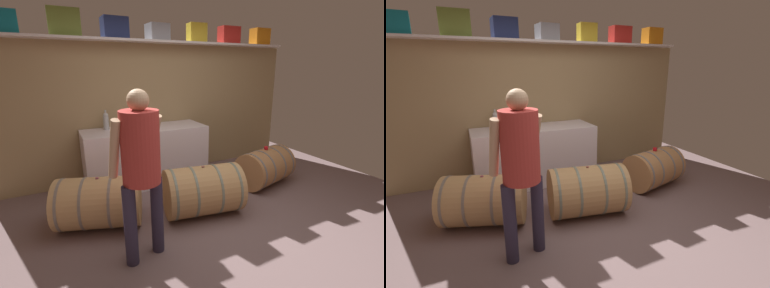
{
  "view_description": "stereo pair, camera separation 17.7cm",
  "coord_description": "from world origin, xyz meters",
  "views": [
    {
      "loc": [
        -1.54,
        -2.12,
        1.76
      ],
      "look_at": [
        -0.0,
        0.86,
        0.8
      ],
      "focal_mm": 25.33,
      "sensor_mm": 36.0,
      "label": 1
    },
    {
      "loc": [
        -1.38,
        -2.2,
        1.76
      ],
      "look_at": [
        -0.0,
        0.86,
        0.8
      ],
      "focal_mm": 25.33,
      "sensor_mm": 36.0,
      "label": 2
    }
  ],
  "objects": [
    {
      "name": "toolcase_red",
      "position": [
        1.27,
        1.96,
        2.27
      ],
      "size": [
        0.34,
        0.22,
        0.27
      ],
      "primitive_type": "cube",
      "rotation": [
        0.0,
        0.0,
        -0.02
      ],
      "color": "red",
      "rests_on": "high_shelf_board"
    },
    {
      "name": "toolcase_grey",
      "position": [
        -0.02,
        1.96,
        2.25
      ],
      "size": [
        0.31,
        0.31,
        0.24
      ],
      "primitive_type": "cube",
      "rotation": [
        0.0,
        0.0,
        0.05
      ],
      "color": "gray",
      "rests_on": "high_shelf_board"
    },
    {
      "name": "wine_bottle_clear",
      "position": [
        -0.88,
        1.89,
        1.0
      ],
      "size": [
        0.08,
        0.08,
        0.29
      ],
      "color": "#B4BABB",
      "rests_on": "work_cabinet"
    },
    {
      "name": "wine_barrel_near",
      "position": [
        1.23,
        0.82,
        0.28
      ],
      "size": [
        0.95,
        0.74,
        0.57
      ],
      "rotation": [
        0.0,
        0.0,
        0.24
      ],
      "color": "#AB784A",
      "rests_on": "ground"
    },
    {
      "name": "back_wall_panel",
      "position": [
        0.0,
        2.11,
        1.05
      ],
      "size": [
        4.93,
        0.1,
        2.1
      ],
      "primitive_type": "cube",
      "color": "#A0865C",
      "rests_on": "ground"
    },
    {
      "name": "wine_barrel_far",
      "position": [
        -0.04,
        0.51,
        0.31
      ],
      "size": [
        1.0,
        0.74,
        0.62
      ],
      "rotation": [
        0.0,
        0.0,
        -0.17
      ],
      "color": "tan",
      "rests_on": "ground"
    },
    {
      "name": "ground_plane",
      "position": [
        0.0,
        0.53,
        -0.01
      ],
      "size": [
        6.13,
        7.41,
        0.02
      ],
      "primitive_type": "cube",
      "color": "#735C5D"
    },
    {
      "name": "wine_glass",
      "position": [
        -0.71,
        1.8,
        0.97
      ],
      "size": [
        0.07,
        0.07,
        0.14
      ],
      "color": "white",
      "rests_on": "work_cabinet"
    },
    {
      "name": "toolcase_teal",
      "position": [
        -1.96,
        1.96,
        2.27
      ],
      "size": [
        0.36,
        0.28,
        0.27
      ],
      "primitive_type": "cube",
      "rotation": [
        0.0,
        0.0,
        0.08
      ],
      "color": "#117285",
      "rests_on": "high_shelf_board"
    },
    {
      "name": "high_shelf_board",
      "position": [
        0.0,
        1.96,
        2.12
      ],
      "size": [
        4.53,
        0.4,
        0.03
      ],
      "primitive_type": "cube",
      "color": "silver",
      "rests_on": "back_wall_panel"
    },
    {
      "name": "toolcase_navy",
      "position": [
        -0.64,
        1.96,
        2.27
      ],
      "size": [
        0.35,
        0.3,
        0.28
      ],
      "primitive_type": "cube",
      "rotation": [
        0.0,
        0.0,
        0.03
      ],
      "color": "navy",
      "rests_on": "high_shelf_board"
    },
    {
      "name": "winemaker_pouring",
      "position": [
        -0.92,
        0.05,
        0.98
      ],
      "size": [
        0.51,
        0.44,
        1.59
      ],
      "rotation": [
        0.0,
        0.0,
        0.25
      ],
      "color": "#2C273C",
      "rests_on": "ground"
    },
    {
      "name": "tasting_cup",
      "position": [
        1.23,
        0.82,
        0.59
      ],
      "size": [
        0.06,
        0.06,
        0.04
      ],
      "primitive_type": "cylinder",
      "color": "red",
      "rests_on": "wine_barrel_near"
    },
    {
      "name": "wine_barrel_flank",
      "position": [
        -1.21,
        0.79,
        0.29
      ],
      "size": [
        1.04,
        0.84,
        0.59
      ],
      "rotation": [
        0.0,
        0.0,
        -0.34
      ],
      "color": "tan",
      "rests_on": "ground"
    },
    {
      "name": "toolcase_olive",
      "position": [
        -1.28,
        1.96,
        2.3
      ],
      "size": [
        0.39,
        0.19,
        0.34
      ],
      "primitive_type": "cube",
      "rotation": [
        0.0,
        0.0,
        -0.01
      ],
      "color": "olive",
      "rests_on": "high_shelf_board"
    },
    {
      "name": "toolcase_orange",
      "position": [
        1.94,
        1.96,
        2.27
      ],
      "size": [
        0.31,
        0.23,
        0.28
      ],
      "primitive_type": "cube",
      "rotation": [
        0.0,
        0.0,
        -0.02
      ],
      "color": "orange",
      "rests_on": "high_shelf_board"
    },
    {
      "name": "work_cabinet",
      "position": [
        -0.34,
        1.72,
        0.44
      ],
      "size": [
        1.82,
        0.65,
        0.87
      ],
      "primitive_type": "cube",
      "color": "white",
      "rests_on": "ground"
    },
    {
      "name": "toolcase_yellow",
      "position": [
        0.65,
        1.96,
        2.28
      ],
      "size": [
        0.3,
        0.23,
        0.29
      ],
      "primitive_type": "cube",
      "rotation": [
        0.0,
        0.0,
        -0.07
      ],
      "color": "gold",
      "rests_on": "high_shelf_board"
    }
  ]
}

